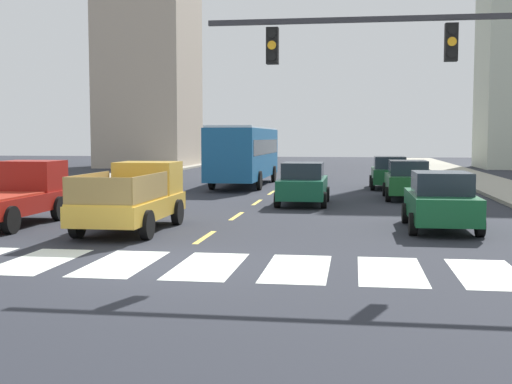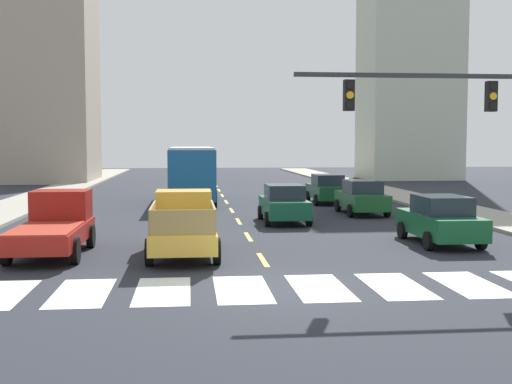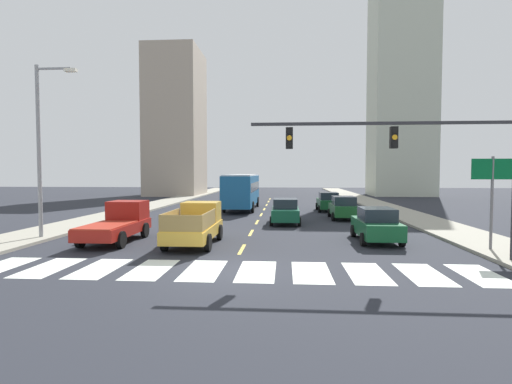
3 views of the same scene
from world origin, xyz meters
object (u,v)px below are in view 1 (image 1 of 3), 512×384
(sedan_far, at_px, (441,201))
(sedan_near_left, at_px, (389,173))
(traffic_signal_gantry, at_px, (507,69))
(sedan_near_right, at_px, (407,180))
(pickup_dark, at_px, (14,195))
(sedan_mid, at_px, (303,184))
(pickup_stakebed, at_px, (135,198))
(city_bus, at_px, (245,151))

(sedan_far, xyz_separation_m, sedan_near_left, (-0.68, 15.97, 0.00))
(traffic_signal_gantry, bearing_deg, sedan_far, 99.65)
(sedan_near_right, bearing_deg, pickup_dark, -138.60)
(pickup_dark, relative_size, sedan_mid, 1.18)
(pickup_dark, xyz_separation_m, sedan_near_left, (12.44, 16.61, -0.06))
(sedan_near_right, relative_size, traffic_signal_gantry, 0.43)
(pickup_dark, xyz_separation_m, sedan_near_right, (12.92, 10.49, -0.06))
(sedan_mid, distance_m, sedan_near_right, 5.34)
(pickup_stakebed, height_order, sedan_mid, pickup_stakebed)
(sedan_near_right, height_order, traffic_signal_gantry, traffic_signal_gantry)
(sedan_mid, relative_size, sedan_near_left, 1.00)
(pickup_dark, bearing_deg, city_bus, 74.00)
(sedan_mid, xyz_separation_m, sedan_near_right, (4.38, 3.06, 0.00))
(sedan_far, height_order, traffic_signal_gantry, traffic_signal_gantry)
(sedan_mid, xyz_separation_m, sedan_near_left, (3.90, 9.17, 0.00))
(pickup_dark, xyz_separation_m, traffic_signal_gantry, (13.91, -3.99, 3.32))
(sedan_near_left, bearing_deg, sedan_far, -89.90)
(sedan_near_left, bearing_deg, sedan_mid, -115.40)
(pickup_dark, bearing_deg, sedan_mid, 39.34)
(sedan_near_right, bearing_deg, sedan_near_left, 96.73)
(sedan_near_right, bearing_deg, traffic_signal_gantry, -83.78)
(pickup_stakebed, distance_m, traffic_signal_gantry, 10.88)
(sedan_mid, height_order, sedan_far, same)
(pickup_dark, distance_m, traffic_signal_gantry, 14.85)
(sedan_near_left, bearing_deg, pickup_dark, -129.18)
(traffic_signal_gantry, bearing_deg, sedan_mid, 115.15)
(pickup_stakebed, relative_size, sedan_near_left, 1.18)
(pickup_stakebed, distance_m, city_bus, 18.14)
(sedan_far, distance_m, traffic_signal_gantry, 5.78)
(sedan_near_right, height_order, sedan_near_left, same)
(pickup_stakebed, xyz_separation_m, sedan_far, (8.98, 1.16, -0.08))
(city_bus, distance_m, sedan_far, 19.06)
(pickup_stakebed, height_order, sedan_far, pickup_stakebed)
(city_bus, height_order, traffic_signal_gantry, traffic_signal_gantry)
(pickup_dark, relative_size, sedan_near_right, 1.18)
(pickup_stakebed, height_order, sedan_near_right, pickup_stakebed)
(city_bus, relative_size, sedan_near_right, 2.45)
(traffic_signal_gantry, bearing_deg, pickup_stakebed, 160.48)
(pickup_stakebed, bearing_deg, sedan_far, 8.99)
(sedan_far, relative_size, sedan_near_left, 1.00)
(sedan_near_right, bearing_deg, sedan_mid, -142.77)
(sedan_near_left, bearing_deg, city_bus, 170.71)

